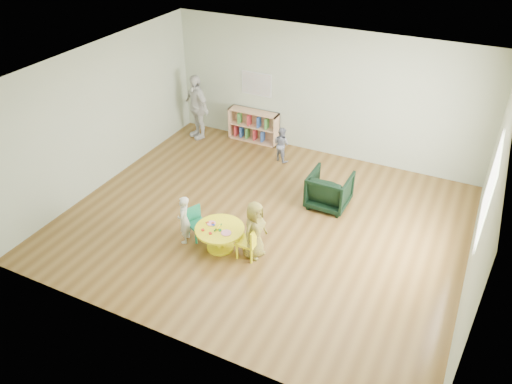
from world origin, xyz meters
TOP-DOWN VIEW (x-y plane):
  - room at (0.01, 0.00)m, footprint 7.10×7.00m
  - activity_table at (-0.33, -1.01)m, footprint 0.83×0.83m
  - kid_chair_left at (-0.86, -0.91)m, footprint 0.41×0.41m
  - kid_chair_right at (0.22, -1.00)m, footprint 0.33×0.33m
  - bookshelf at (-1.61, 2.86)m, footprint 1.20×0.30m
  - alphabet_poster at (-1.60, 2.98)m, footprint 0.74×0.01m
  - armchair at (0.89, 1.01)m, footprint 0.75×0.77m
  - child_left at (-0.97, -1.10)m, footprint 0.31×0.38m
  - child_right at (0.27, -0.92)m, footprint 0.42×0.56m
  - toddler at (-0.63, 2.24)m, footprint 0.46×0.40m
  - adult_caretaker at (-2.89, 2.44)m, footprint 0.97×0.74m

SIDE VIEW (x-z plane):
  - activity_table at x=-0.33m, z-range 0.06..0.52m
  - kid_chair_left at x=-0.86m, z-range 0.02..0.59m
  - kid_chair_right at x=0.22m, z-range 0.02..0.63m
  - armchair at x=0.89m, z-range 0.00..0.70m
  - bookshelf at x=-1.61m, z-range -0.01..0.74m
  - toddler at x=-0.63m, z-range 0.00..0.79m
  - child_left at x=-0.97m, z-range 0.00..0.89m
  - child_right at x=0.27m, z-range 0.00..1.03m
  - adult_caretaker at x=-2.89m, z-range 0.00..1.53m
  - alphabet_poster at x=-1.60m, z-range 1.08..1.62m
  - room at x=0.01m, z-range 0.49..3.29m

